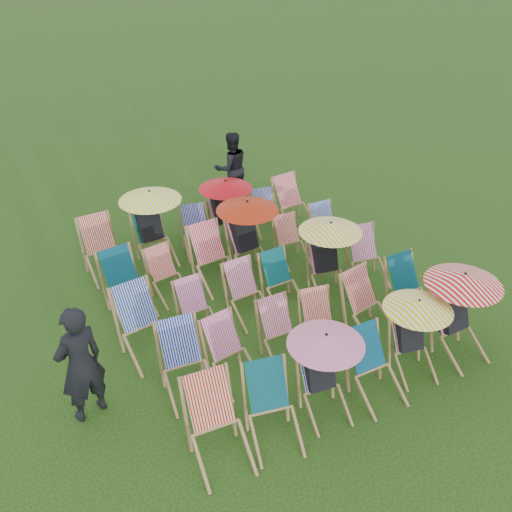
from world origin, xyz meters
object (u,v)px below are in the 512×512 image
deckchair_5 (460,314)px  deckchair_29 (295,203)px  deckchair_0 (218,427)px  person_rear (231,168)px  person_left (80,364)px

deckchair_5 → deckchair_29: size_ratio=1.35×
deckchair_0 → person_rear: 7.00m
deckchair_0 → deckchair_29: size_ratio=1.04×
deckchair_5 → deckchair_29: 4.55m
deckchair_5 → deckchair_29: (-0.05, 4.55, -0.21)m
deckchair_0 → person_rear: (3.21, 6.22, 0.30)m
person_rear → person_left: bearing=50.6°
deckchair_29 → person_left: 6.06m
deckchair_5 → person_rear: person_rear is taller
person_rear → deckchair_5: bearing=100.4°
deckchair_5 → person_left: person_left is taller
deckchair_29 → person_rear: person_rear is taller
deckchair_0 → person_left: bearing=134.3°
deckchair_5 → deckchair_29: bearing=89.0°
deckchair_29 → deckchair_5: bearing=-95.3°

